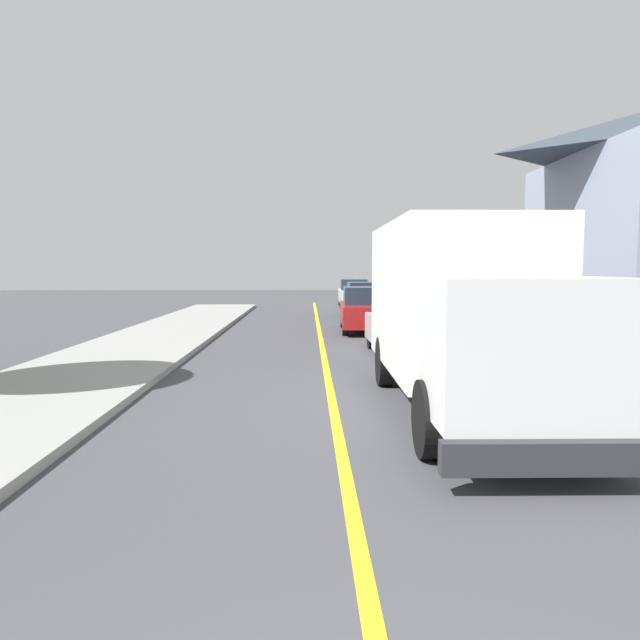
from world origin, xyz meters
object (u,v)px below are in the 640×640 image
parked_car_furthest (354,294)px  parked_van_across (526,330)px  box_truck (462,306)px  parked_car_mid (365,310)px  parked_car_far (365,300)px  stop_sign (555,294)px  parked_car_near (407,327)px

parked_car_furthest → parked_van_across: (2.80, -20.86, 0.00)m
box_truck → parked_car_mid: 12.18m
parked_car_mid → parked_car_far: same height
box_truck → stop_sign: size_ratio=2.72×
box_truck → parked_car_mid: bearing=92.1°
box_truck → parked_car_furthest: bearing=89.5°
parked_car_furthest → parked_car_near: bearing=-90.3°
parked_car_mid → stop_sign: stop_sign is taller
parked_car_near → parked_car_mid: same height
parked_car_furthest → stop_sign: size_ratio=1.68×
parked_car_furthest → stop_sign: 23.81m
box_truck → parked_car_mid: box_truck is taller
parked_car_near → parked_car_far: same height
parked_car_mid → parked_van_across: bearing=-63.9°
parked_car_far → parked_car_furthest: (0.02, 7.08, 0.00)m
parked_car_far → stop_sign: 16.79m
parked_car_mid → parked_car_furthest: same height
parked_car_furthest → parked_car_mid: bearing=-92.7°
parked_car_far → parked_car_furthest: bearing=89.9°
box_truck → parked_car_far: size_ratio=1.63×
parked_car_far → stop_sign: bearing=-81.9°
parked_car_furthest → stop_sign: bearing=-84.4°
parked_car_near → parked_van_across: (2.92, -0.97, 0.00)m
box_truck → stop_sign: bearing=41.6°
parked_car_near → parked_car_furthest: bearing=89.7°
parked_car_far → parked_van_across: (2.82, -13.78, 0.00)m
parked_van_across → parked_car_furthest: bearing=97.7°
parked_car_near → parked_van_across: size_ratio=1.00×
parked_car_near → stop_sign: bearing=-57.1°
parked_car_furthest → parked_van_across: same height
parked_car_far → stop_sign: (2.35, -16.59, 1.06)m
parked_car_mid → stop_sign: (2.99, -9.87, 1.06)m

